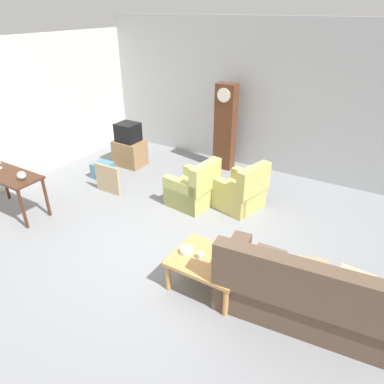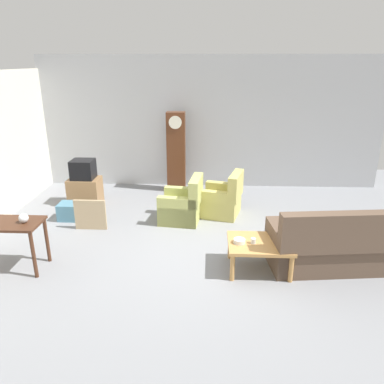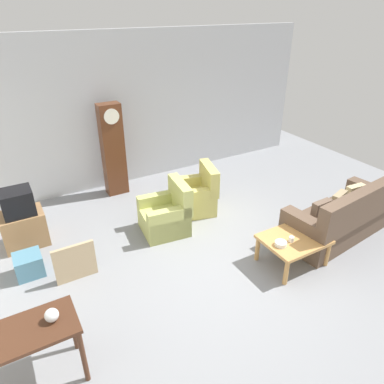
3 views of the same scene
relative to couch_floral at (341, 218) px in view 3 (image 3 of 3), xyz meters
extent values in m
plane|color=gray|center=(-2.00, 0.41, -0.36)|extent=(10.40, 10.40, 0.00)
cube|color=#ADAFB5|center=(-2.00, 4.01, 1.24)|extent=(8.40, 0.16, 3.20)
cube|color=brown|center=(-0.01, 0.07, -0.14)|extent=(2.18, 1.06, 0.44)
cube|color=brown|center=(0.03, -0.29, 0.38)|extent=(2.11, 0.42, 0.60)
cube|color=brown|center=(0.92, 0.16, -0.02)|extent=(0.33, 0.86, 0.68)
cube|color=brown|center=(-0.93, -0.03, -0.02)|extent=(0.33, 0.86, 0.68)
cube|color=#C6B284|center=(0.46, 0.17, 0.26)|extent=(0.37, 0.15, 0.36)
cube|color=#9E8966|center=(-0.01, 0.11, 0.26)|extent=(0.38, 0.22, 0.36)
cube|color=brown|center=(-0.49, 0.06, 0.26)|extent=(0.36, 0.13, 0.36)
cube|color=#B7BC66|center=(-2.59, 1.67, -0.16)|extent=(0.85, 0.85, 0.40)
cube|color=#B7BC66|center=(-2.27, 1.63, 0.30)|extent=(0.27, 0.78, 0.52)
cube|color=#B7BC66|center=(-2.55, 1.96, -0.06)|extent=(0.77, 0.25, 0.60)
cube|color=#B7BC66|center=(-2.62, 1.37, -0.06)|extent=(0.77, 0.25, 0.60)
cube|color=tan|center=(-1.78, 2.03, -0.16)|extent=(0.93, 0.93, 0.40)
cube|color=tan|center=(-1.47, 1.94, 0.30)|extent=(0.37, 0.78, 0.52)
cube|color=tan|center=(-1.70, 2.32, -0.06)|extent=(0.78, 0.35, 0.60)
cube|color=tan|center=(-1.86, 1.74, -0.06)|extent=(0.78, 0.35, 0.60)
cube|color=tan|center=(-1.24, -0.13, 0.09)|extent=(0.96, 0.76, 0.05)
cylinder|color=tan|center=(-1.66, -0.45, -0.15)|extent=(0.07, 0.07, 0.42)
cylinder|color=tan|center=(-0.82, -0.45, -0.15)|extent=(0.07, 0.07, 0.42)
cylinder|color=tan|center=(-1.66, 0.20, -0.15)|extent=(0.07, 0.07, 0.42)
cylinder|color=tan|center=(-0.82, 0.20, -0.15)|extent=(0.07, 0.07, 0.42)
cube|color=#472819|center=(-5.18, -0.27, 0.41)|extent=(1.30, 0.56, 0.04)
cylinder|color=#472819|center=(-4.57, -0.51, 0.02)|extent=(0.06, 0.06, 0.74)
cylinder|color=#472819|center=(-4.57, -0.04, 0.02)|extent=(0.06, 0.06, 0.74)
cube|color=#562D19|center=(-2.82, 3.51, 0.61)|extent=(0.44, 0.28, 1.93)
cylinder|color=silver|center=(-2.82, 3.36, 1.35)|extent=(0.30, 0.02, 0.30)
cube|color=#997047|center=(-4.78, 2.48, -0.06)|extent=(0.68, 0.52, 0.60)
cube|color=black|center=(-4.78, 2.48, 0.45)|extent=(0.48, 0.44, 0.42)
cube|color=tan|center=(-4.26, 1.18, -0.06)|extent=(0.60, 0.05, 0.59)
cube|color=teal|center=(-4.85, 1.63, -0.19)|extent=(0.39, 0.38, 0.34)
sphere|color=silver|center=(-4.76, -0.27, 0.50)|extent=(0.14, 0.14, 0.14)
cylinder|color=white|center=(-1.35, -0.17, 0.15)|extent=(0.08, 0.08, 0.08)
cylinder|color=silver|center=(-0.87, -0.40, 0.15)|extent=(0.09, 0.09, 0.07)
cylinder|color=white|center=(-1.55, -0.17, 0.14)|extent=(0.18, 0.18, 0.06)
camera|label=1|loc=(0.40, -3.26, 3.03)|focal=32.29mm
camera|label=2|loc=(-2.04, -5.14, 2.69)|focal=34.40mm
camera|label=3|loc=(-4.82, -3.22, 3.29)|focal=33.31mm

